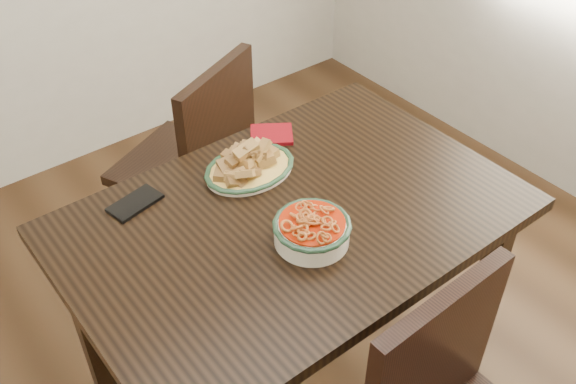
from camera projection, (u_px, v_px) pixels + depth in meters
dining_table at (292, 238)px, 1.82m from camera, size 1.23×0.82×0.75m
chair_far at (197, 157)px, 2.37m from camera, size 0.56×0.56×0.89m
fish_plate at (249, 160)px, 1.87m from camera, size 0.27×0.22×0.11m
noodle_bowl at (312, 228)px, 1.64m from camera, size 0.21×0.21×0.08m
smartphone at (135, 203)px, 1.78m from camera, size 0.16×0.11×0.01m
napkin at (272, 135)px, 2.03m from camera, size 0.17×0.17×0.01m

